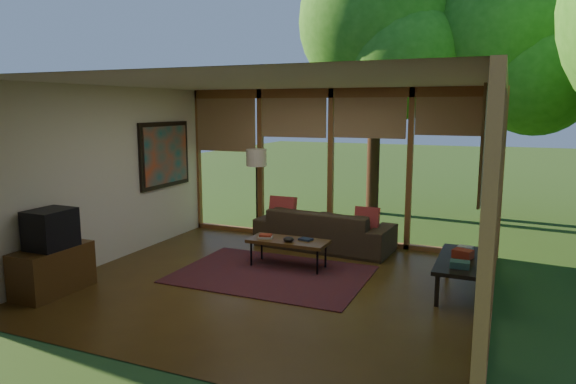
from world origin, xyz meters
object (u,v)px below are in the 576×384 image
at_px(media_cabinet, 53,270).
at_px(side_console, 462,262).
at_px(sofa, 324,229).
at_px(coffee_table, 288,242).
at_px(floor_lamp, 256,163).
at_px(television, 51,229).

bearing_deg(media_cabinet, side_console, 22.95).
xyz_separation_m(sofa, coffee_table, (-0.15, -1.22, 0.05)).
height_order(floor_lamp, coffee_table, floor_lamp).
relative_size(sofa, side_console, 1.65).
distance_m(coffee_table, side_console, 2.48).
height_order(floor_lamp, side_console, floor_lamp).
height_order(media_cabinet, floor_lamp, floor_lamp).
relative_size(floor_lamp, side_console, 1.18).
bearing_deg(television, coffee_table, 42.53).
bearing_deg(sofa, television, 58.16).
height_order(media_cabinet, television, television).
xyz_separation_m(sofa, floor_lamp, (-1.29, 0.03, 1.07)).
height_order(coffee_table, side_console, side_console).
height_order(media_cabinet, coffee_table, media_cabinet).
bearing_deg(media_cabinet, floor_lamp, 70.02).
relative_size(sofa, floor_lamp, 1.40).
height_order(television, coffee_table, television).
height_order(television, floor_lamp, floor_lamp).
bearing_deg(side_console, media_cabinet, -157.05).
xyz_separation_m(coffee_table, side_console, (2.48, -0.11, 0.02)).
distance_m(sofa, television, 4.25).
height_order(sofa, floor_lamp, floor_lamp).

